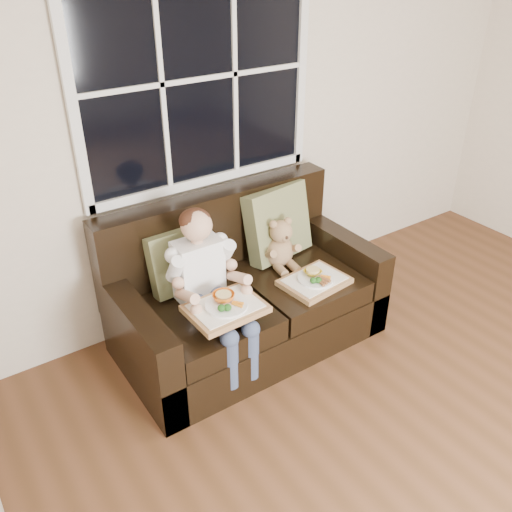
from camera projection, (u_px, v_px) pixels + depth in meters
window_back at (199, 79)px, 3.26m from camera, size 1.62×0.04×1.37m
loveseat at (243, 298)px, 3.61m from camera, size 1.70×0.92×0.96m
pillow_left at (179, 261)px, 3.37m from camera, size 0.40×0.19×0.40m
pillow_right at (278, 223)px, 3.71m from camera, size 0.52×0.29×0.51m
child at (207, 277)px, 3.18m from camera, size 0.41×0.61×0.93m
teddy_bear at (280, 246)px, 3.64m from camera, size 0.23×0.28×0.36m
tray_left at (225, 307)px, 3.07m from camera, size 0.44×0.34×0.10m
tray_right at (315, 280)px, 3.48m from camera, size 0.44×0.35×0.09m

